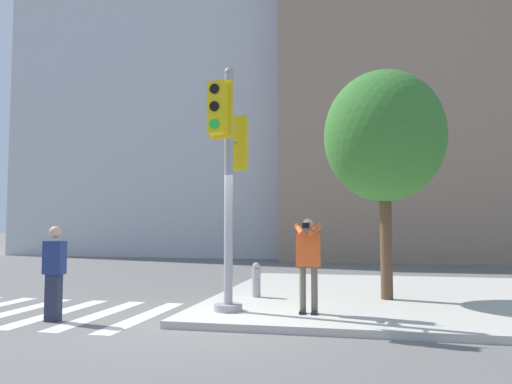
{
  "coord_description": "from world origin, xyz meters",
  "views": [
    {
      "loc": [
        2.64,
        -7.89,
        1.61
      ],
      "look_at": [
        0.76,
        0.73,
        2.2
      ],
      "focal_mm": 35.0,
      "sensor_mm": 36.0,
      "label": 1
    }
  ],
  "objects_px": {
    "pedestrian_distant": "(54,271)",
    "fire_hydrant": "(256,280)",
    "person_photographer": "(308,257)",
    "street_tree": "(384,137)",
    "traffic_signal_pole": "(229,165)"
  },
  "relations": [
    {
      "from": "fire_hydrant",
      "to": "pedestrian_distant",
      "type": "bearing_deg",
      "value": -137.38
    },
    {
      "from": "traffic_signal_pole",
      "to": "person_photographer",
      "type": "height_order",
      "value": "traffic_signal_pole"
    },
    {
      "from": "pedestrian_distant",
      "to": "street_tree",
      "type": "height_order",
      "value": "street_tree"
    },
    {
      "from": "person_photographer",
      "to": "pedestrian_distant",
      "type": "height_order",
      "value": "person_photographer"
    },
    {
      "from": "traffic_signal_pole",
      "to": "person_photographer",
      "type": "xyz_separation_m",
      "value": [
        1.4,
        0.05,
        -1.61
      ]
    },
    {
      "from": "person_photographer",
      "to": "pedestrian_distant",
      "type": "relative_size",
      "value": 1.0
    },
    {
      "from": "pedestrian_distant",
      "to": "person_photographer",
      "type": "bearing_deg",
      "value": 13.02
    },
    {
      "from": "pedestrian_distant",
      "to": "fire_hydrant",
      "type": "distance_m",
      "value": 3.98
    },
    {
      "from": "person_photographer",
      "to": "fire_hydrant",
      "type": "distance_m",
      "value": 2.22
    },
    {
      "from": "fire_hydrant",
      "to": "person_photographer",
      "type": "bearing_deg",
      "value": -53.26
    },
    {
      "from": "pedestrian_distant",
      "to": "fire_hydrant",
      "type": "xyz_separation_m",
      "value": [
        2.92,
        2.68,
        -0.37
      ]
    },
    {
      "from": "pedestrian_distant",
      "to": "street_tree",
      "type": "relative_size",
      "value": 0.34
    },
    {
      "from": "pedestrian_distant",
      "to": "traffic_signal_pole",
      "type": "bearing_deg",
      "value": 18.22
    },
    {
      "from": "traffic_signal_pole",
      "to": "street_tree",
      "type": "bearing_deg",
      "value": 36.02
    },
    {
      "from": "person_photographer",
      "to": "traffic_signal_pole",
      "type": "bearing_deg",
      "value": -177.95
    }
  ]
}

